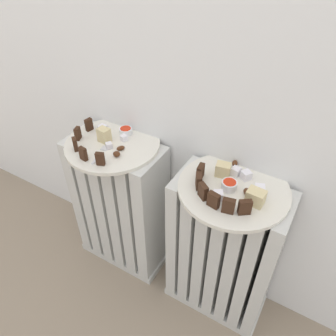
{
  "coord_description": "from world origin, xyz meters",
  "views": [
    {
      "loc": [
        0.38,
        -0.37,
        1.18
      ],
      "look_at": [
        0.0,
        0.28,
        0.56
      ],
      "focal_mm": 34.77,
      "sensor_mm": 36.0,
      "label": 1
    }
  ],
  "objects": [
    {
      "name": "ground_plane",
      "position": [
        0.0,
        0.0,
        0.0
      ],
      "size": [
        6.0,
        6.0,
        0.0
      ],
      "primitive_type": "plane",
      "color": "gray"
    },
    {
      "name": "radiator_left",
      "position": [
        -0.21,
        0.28,
        0.28
      ],
      "size": [
        0.35,
        0.17,
        0.56
      ],
      "color": "silver",
      "rests_on": "ground_plane"
    },
    {
      "name": "radiator_right",
      "position": [
        0.21,
        0.28,
        0.28
      ],
      "size": [
        0.35,
        0.17,
        0.56
      ],
      "color": "silver",
      "rests_on": "ground_plane"
    },
    {
      "name": "plate_left",
      "position": [
        -0.21,
        0.28,
        0.57
      ],
      "size": [
        0.31,
        0.31,
        0.01
      ],
      "primitive_type": "cylinder",
      "color": "silver",
      "rests_on": "radiator_left"
    },
    {
      "name": "plate_right",
      "position": [
        0.21,
        0.28,
        0.57
      ],
      "size": [
        0.31,
        0.31,
        0.01
      ],
      "primitive_type": "cylinder",
      "color": "silver",
      "rests_on": "radiator_right"
    },
    {
      "name": "dark_cake_slice_left_0",
      "position": [
        -0.32,
        0.3,
        0.6
      ],
      "size": [
        0.02,
        0.03,
        0.04
      ],
      "primitive_type": "cube",
      "rotation": [
        0.0,
        0.0,
        -1.75
      ],
      "color": "#382114",
      "rests_on": "plate_left"
    },
    {
      "name": "dark_cake_slice_left_1",
      "position": [
        -0.32,
        0.24,
        0.6
      ],
      "size": [
        0.02,
        0.03,
        0.04
      ],
      "primitive_type": "cube",
      "rotation": [
        0.0,
        0.0,
        -1.22
      ],
      "color": "#382114",
      "rests_on": "plate_left"
    },
    {
      "name": "dark_cake_slice_left_2",
      "position": [
        -0.28,
        0.19,
        0.6
      ],
      "size": [
        0.03,
        0.03,
        0.04
      ],
      "primitive_type": "cube",
      "rotation": [
        0.0,
        0.0,
        -0.69
      ],
      "color": "#382114",
      "rests_on": "plate_left"
    },
    {
      "name": "dark_cake_slice_left_3",
      "position": [
        -0.23,
        0.17,
        0.6
      ],
      "size": [
        0.03,
        0.02,
        0.04
      ],
      "primitive_type": "cube",
      "rotation": [
        0.0,
        0.0,
        -0.16
      ],
      "color": "#382114",
      "rests_on": "plate_left"
    },
    {
      "name": "dark_cake_slice_left_4",
      "position": [
        -0.17,
        0.17,
        0.6
      ],
      "size": [
        0.03,
        0.02,
        0.04
      ],
      "primitive_type": "cube",
      "rotation": [
        0.0,
        0.0,
        0.37
      ],
      "color": "#382114",
      "rests_on": "plate_left"
    },
    {
      "name": "marble_cake_slice_left_0",
      "position": [
        -0.23,
        0.27,
        0.6
      ],
      "size": [
        0.04,
        0.03,
        0.05
      ],
      "primitive_type": "cube",
      "rotation": [
        0.0,
        0.0,
        -0.09
      ],
      "color": "beige",
      "rests_on": "plate_left"
    },
    {
      "name": "turkish_delight_left_0",
      "position": [
        -0.27,
        0.31,
        0.59
      ],
      "size": [
        0.03,
        0.03,
        0.03
      ],
      "primitive_type": "cube",
      "rotation": [
        0.0,
        0.0,
        1.54
      ],
      "color": "white",
      "rests_on": "plate_left"
    },
    {
      "name": "turkish_delight_left_1",
      "position": [
        -0.2,
        0.25,
        0.59
      ],
      "size": [
        0.03,
        0.03,
        0.02
      ],
      "primitive_type": "cube",
      "rotation": [
        0.0,
        0.0,
        0.95
      ],
      "color": "white",
      "rests_on": "plate_left"
    },
    {
      "name": "turkish_delight_left_2",
      "position": [
        -0.18,
        0.31,
        0.59
      ],
      "size": [
        0.02,
        0.02,
        0.02
      ],
      "primitive_type": "cube",
      "rotation": [
        0.0,
        0.0,
        1.24
      ],
      "color": "white",
      "rests_on": "plate_left"
    },
    {
      "name": "medjool_date_left_0",
      "position": [
        -0.16,
        0.26,
        0.58
      ],
      "size": [
        0.03,
        0.03,
        0.01
      ],
      "primitive_type": "ellipsoid",
      "rotation": [
        0.0,
        0.0,
        1.06
      ],
      "color": "#4C2814",
      "rests_on": "plate_left"
    },
    {
      "name": "medjool_date_left_1",
      "position": [
        -0.15,
        0.23,
        0.59
      ],
      "size": [
        0.03,
        0.02,
        0.02
      ],
      "primitive_type": "ellipsoid",
      "rotation": [
        0.0,
        0.0,
        0.27
      ],
      "color": "#4C2814",
      "rests_on": "plate_left"
    },
    {
      "name": "jam_bowl_left",
      "position": [
        -0.2,
        0.34,
        0.59
      ],
      "size": [
        0.04,
        0.04,
        0.02
      ],
      "color": "white",
      "rests_on": "plate_left"
    },
    {
      "name": "dark_cake_slice_right_0",
      "position": [
        0.11,
        0.27,
        0.6
      ],
      "size": [
        0.02,
        0.03,
        0.04
      ],
      "primitive_type": "cube",
      "rotation": [
        0.0,
        0.0,
        -1.44
      ],
      "color": "#382114",
      "rests_on": "plate_right"
    },
    {
      "name": "dark_cake_slice_right_1",
      "position": [
        0.13,
        0.23,
        0.6
      ],
      "size": [
        0.03,
        0.03,
        0.04
      ],
      "primitive_type": "cube",
      "rotation": [
        0.0,
        0.0,
        -1.03
      ],
      "color": "#382114",
      "rests_on": "plate_right"
    },
    {
      "name": "dark_cake_slice_right_2",
      "position": [
        0.15,
        0.2,
        0.6
      ],
      "size": [
        0.03,
        0.03,
        0.04
      ],
      "primitive_type": "cube",
      "rotation": [
        0.0,
        0.0,
        -0.62
      ],
      "color": "#382114",
      "rests_on": "plate_right"
    },
    {
      "name": "dark_cake_slice_right_3",
      "position": [
        0.19,
        0.18,
        0.6
      ],
      "size": [
        0.03,
        0.02,
        0.04
      ],
      "primitive_type": "cube",
      "rotation": [
        0.0,
        0.0,
        -0.2
      ],
      "color": "#382114",
      "rests_on": "plate_right"
    },
    {
      "name": "dark_cake_slice_right_4",
      "position": [
        0.23,
        0.18,
        0.6
      ],
      "size": [
        0.03,
        0.02,
        0.04
      ],
      "primitive_type": "cube",
      "rotation": [
        0.0,
        0.0,
        0.21
      ],
      "color": "#382114",
      "rests_on": "plate_right"
    },
    {
      "name": "dark_cake_slice_right_5",
      "position": [
        0.27,
        0.2,
        0.6
      ],
      "size": [
        0.03,
        0.03,
        0.04
      ],
      "primitive_type": "cube",
      "rotation": [
        0.0,
        0.0,
        0.63
      ],
      "color": "#382114",
      "rests_on": "plate_right"
    },
    {
      "name": "marble_cake_slice_right_0",
      "position": [
        0.16,
        0.31,
        0.6
      ],
      "size": [
        0.05,
        0.04,
        0.04
      ],
      "primitive_type": "cube",
      "rotation": [
        0.0,
        0.0,
        0.21
      ],
      "color": "beige",
      "rests_on": "plate_right"
    },
    {
      "name": "marble_cake_slice_right_1",
      "position": [
        0.28,
        0.25,
        0.6
      ],
      "size": [
        0.05,
        0.04,
        0.04
      ],
      "primitive_type": "cube",
      "rotation": [
        0.0,
        0.0,
        -0.06
      ],
      "color": "beige",
      "rests_on": "plate_right"
    },
    {
      "name": "turkish_delight_right_0",
      "position": [
        0.19,
        0.33,
        0.59
      ],
      "size": [
        0.03,
        0.03,
        0.02
      ],
      "primitive_type": "cube",
      "rotation": [
        0.0,
        0.0,
        1.43
      ],
      "color": "white",
      "rests_on": "plate_right"
    },
    {
      "name": "turkish_delight_right_1",
      "position": [
        0.19,
        0.21,
        0.59
      ],
      "size": [
        0.03,
        0.03,
        0.02
      ],
      "primitive_type": "cube",
      "rotation": [
        0.0,
        0.0,
        0.49
      ],
      "color": "white",
      "rests_on": "plate_right"
    },
    {
      "name": "turkish_delight_right_2",
      "position": [
        0.22,
        0.33,
        0.59
      ],
      "size": [
        0.03,
        0.03,
        0.02
      ],
      "primitive_type": "cube",
      "rotation": [
        0.0,
        0.0,
        0.98
      ],
      "color": "white",
      "rests_on": "plate_right"
    },
    {
      "name": "turkish_delight_right_3",
      "position": [
        0.28,
        0.29,
        0.59
      ],
      "size": [
        0.03,
        0.03,
        0.03
      ],
      "primitive_type": "cube",
      "rotation": [
        0.0,
        0.0,
        0.37
      ],
      "color": "white",
      "rests_on": "plate_right"
    },
    {
      "name": "medjool_date_right_0",
      "position": [
        0.18,
        0.37,
        0.58
      ],
      "size": [
        0.02,
        0.03,
        0.02
      ],
      "primitive_type": "ellipsoid",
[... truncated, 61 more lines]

